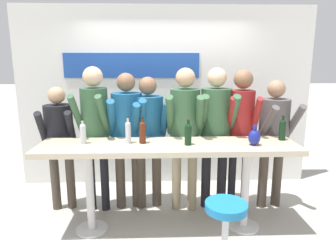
% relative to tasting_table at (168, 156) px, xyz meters
% --- Properties ---
extents(ground_plane, '(40.00, 40.00, 0.00)m').
position_rel_tasting_table_xyz_m(ground_plane, '(0.00, 0.00, -0.88)').
color(ground_plane, '#B2ADA3').
extents(back_wall, '(4.44, 0.12, 2.70)m').
position_rel_tasting_table_xyz_m(back_wall, '(-0.01, 1.41, 0.48)').
color(back_wall, silver).
rests_on(back_wall, ground_plane).
extents(tasting_table, '(2.84, 0.61, 1.02)m').
position_rel_tasting_table_xyz_m(tasting_table, '(0.00, 0.00, 0.00)').
color(tasting_table, beige).
rests_on(tasting_table, ground_plane).
extents(bar_stool, '(0.39, 0.39, 0.70)m').
position_rel_tasting_table_xyz_m(bar_stool, '(0.48, -0.76, -0.42)').
color(bar_stool, silver).
rests_on(bar_stool, ground_plane).
extents(person_far_left, '(0.45, 0.55, 1.60)m').
position_rel_tasting_table_xyz_m(person_far_left, '(-1.35, 0.53, 0.11)').
color(person_far_left, '#473D33').
rests_on(person_far_left, ground_plane).
extents(person_left, '(0.43, 0.57, 1.85)m').
position_rel_tasting_table_xyz_m(person_left, '(-0.89, 0.48, 0.28)').
color(person_left, black).
rests_on(person_left, ground_plane).
extents(person_center_left, '(0.50, 0.60, 1.77)m').
position_rel_tasting_table_xyz_m(person_center_left, '(-0.50, 0.55, 0.21)').
color(person_center_left, '#473D33').
rests_on(person_center_left, ground_plane).
extents(person_center, '(0.52, 0.61, 1.72)m').
position_rel_tasting_table_xyz_m(person_center, '(-0.23, 0.55, 0.18)').
color(person_center, '#473D33').
rests_on(person_center, ground_plane).
extents(person_center_right, '(0.48, 0.60, 1.83)m').
position_rel_tasting_table_xyz_m(person_center_right, '(0.22, 0.46, 0.26)').
color(person_center_right, gray).
rests_on(person_center_right, ground_plane).
extents(person_right, '(0.46, 0.58, 1.83)m').
position_rel_tasting_table_xyz_m(person_right, '(0.62, 0.51, 0.26)').
color(person_right, black).
rests_on(person_right, ground_plane).
extents(person_far_right, '(0.42, 0.56, 1.81)m').
position_rel_tasting_table_xyz_m(person_far_right, '(0.94, 0.49, 0.26)').
color(person_far_right, black).
rests_on(person_far_right, ground_plane).
extents(person_rightmost, '(0.50, 0.59, 1.68)m').
position_rel_tasting_table_xyz_m(person_rightmost, '(1.37, 0.50, 0.15)').
color(person_rightmost, '#473D33').
rests_on(person_rightmost, ground_plane).
extents(wine_bottle_0, '(0.08, 0.08, 0.28)m').
position_rel_tasting_table_xyz_m(wine_bottle_0, '(1.31, 0.12, 0.27)').
color(wine_bottle_0, black).
rests_on(wine_bottle_0, tasting_table).
extents(wine_bottle_1, '(0.06, 0.06, 0.30)m').
position_rel_tasting_table_xyz_m(wine_bottle_1, '(-0.44, 0.05, 0.28)').
color(wine_bottle_1, '#B7BCC1').
rests_on(wine_bottle_1, tasting_table).
extents(wine_bottle_2, '(0.08, 0.08, 0.28)m').
position_rel_tasting_table_xyz_m(wine_bottle_2, '(0.21, -0.04, 0.27)').
color(wine_bottle_2, black).
rests_on(wine_bottle_2, tasting_table).
extents(wine_bottle_3, '(0.07, 0.07, 0.28)m').
position_rel_tasting_table_xyz_m(wine_bottle_3, '(-0.93, 0.05, 0.27)').
color(wine_bottle_3, '#B7BCC1').
rests_on(wine_bottle_3, tasting_table).
extents(wine_bottle_4, '(0.07, 0.07, 0.29)m').
position_rel_tasting_table_xyz_m(wine_bottle_4, '(-0.28, 0.04, 0.28)').
color(wine_bottle_4, '#4C1E0F').
rests_on(wine_bottle_4, tasting_table).
extents(decorative_vase, '(0.13, 0.13, 0.22)m').
position_rel_tasting_table_xyz_m(decorative_vase, '(0.93, -0.07, 0.23)').
color(decorative_vase, navy).
rests_on(decorative_vase, tasting_table).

